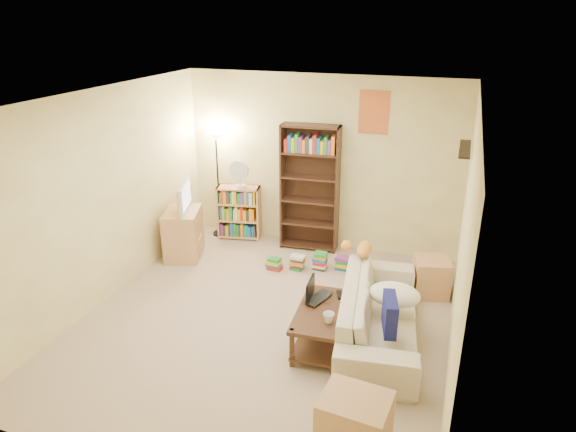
{
  "coord_description": "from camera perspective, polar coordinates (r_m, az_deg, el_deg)",
  "views": [
    {
      "loc": [
        1.87,
        -4.62,
        3.28
      ],
      "look_at": [
        0.06,
        0.64,
        1.05
      ],
      "focal_mm": 32.0,
      "sensor_mm": 36.0,
      "label": 1
    }
  ],
  "objects": [
    {
      "name": "cream_blanket",
      "position": [
        5.57,
        11.76,
        -8.55
      ],
      "size": [
        0.54,
        0.39,
        0.23
      ],
      "primitive_type": "ellipsoid",
      "color": "white",
      "rests_on": "sofa"
    },
    {
      "name": "book_stacks",
      "position": [
        7.0,
        2.45,
        -5.17
      ],
      "size": [
        1.08,
        0.46,
        0.24
      ],
      "color": "red",
      "rests_on": "ground"
    },
    {
      "name": "mug",
      "position": [
        5.15,
        4.54,
        -11.2
      ],
      "size": [
        0.18,
        0.18,
        0.1
      ],
      "primitive_type": "imported",
      "rotation": [
        0.0,
        0.0,
        0.34
      ],
      "color": "white",
      "rests_on": "coffee_table"
    },
    {
      "name": "tv_remote",
      "position": [
        5.61,
        5.75,
        -8.71
      ],
      "size": [
        0.11,
        0.18,
        0.02
      ],
      "primitive_type": "cube",
      "rotation": [
        0.0,
        0.0,
        0.36
      ],
      "color": "black",
      "rests_on": "coffee_table"
    },
    {
      "name": "television",
      "position": [
        7.22,
        -11.88,
        2.07
      ],
      "size": [
        0.75,
        0.5,
        0.4
      ],
      "primitive_type": "imported",
      "rotation": [
        0.0,
        0.0,
        1.88
      ],
      "color": "black",
      "rests_on": "tv_stand"
    },
    {
      "name": "end_cabinet",
      "position": [
        4.46,
        7.41,
        -21.67
      ],
      "size": [
        0.58,
        0.5,
        0.45
      ],
      "primitive_type": "cube",
      "rotation": [
        0.0,
        0.0,
        -0.1
      ],
      "color": "tan",
      "rests_on": "ground"
    },
    {
      "name": "tabby_cat",
      "position": [
        6.14,
        8.12,
        -3.57
      ],
      "size": [
        0.47,
        0.21,
        0.16
      ],
      "color": "orange",
      "rests_on": "sofa"
    },
    {
      "name": "short_bookshelf",
      "position": [
        7.88,
        -5.45,
        0.39
      ],
      "size": [
        0.68,
        0.38,
        0.83
      ],
      "rotation": [
        0.0,
        0.0,
        0.2
      ],
      "color": "tan",
      "rests_on": "ground"
    },
    {
      "name": "desk_fan",
      "position": [
        7.61,
        -5.44,
        4.77
      ],
      "size": [
        0.29,
        0.17,
        0.43
      ],
      "color": "silver",
      "rests_on": "short_bookshelf"
    },
    {
      "name": "tall_bookshelf",
      "position": [
        7.32,
        2.43,
        3.42
      ],
      "size": [
        0.84,
        0.33,
        1.84
      ],
      "rotation": [
        0.0,
        0.0,
        0.07
      ],
      "color": "#3F2718",
      "rests_on": "ground"
    },
    {
      "name": "side_table",
      "position": [
        6.59,
        15.6,
        -6.53
      ],
      "size": [
        0.5,
        0.5,
        0.47
      ],
      "primitive_type": "cube",
      "rotation": [
        0.0,
        0.0,
        0.25
      ],
      "color": "tan",
      "rests_on": "ground"
    },
    {
      "name": "laptop",
      "position": [
        5.5,
        3.9,
        -9.27
      ],
      "size": [
        0.51,
        0.46,
        0.03
      ],
      "primitive_type": "imported",
      "rotation": [
        0.0,
        0.0,
        1.25
      ],
      "color": "black",
      "rests_on": "coffee_table"
    },
    {
      "name": "room",
      "position": [
        5.26,
        -2.83,
        3.44
      ],
      "size": [
        4.5,
        4.54,
        2.52
      ],
      "color": "tan",
      "rests_on": "ground"
    },
    {
      "name": "navy_pillow",
      "position": [
        5.12,
        11.24,
        -10.65
      ],
      "size": [
        0.2,
        0.4,
        0.35
      ],
      "primitive_type": "cube",
      "rotation": [
        0.0,
        0.0,
        1.81
      ],
      "color": "navy",
      "rests_on": "sofa"
    },
    {
      "name": "sofa",
      "position": [
        5.63,
        10.09,
        -10.54
      ],
      "size": [
        2.23,
        1.33,
        0.59
      ],
      "primitive_type": "imported",
      "rotation": [
        0.0,
        0.0,
        1.71
      ],
      "color": "beige",
      "rests_on": "ground"
    },
    {
      "name": "floor_lamp",
      "position": [
        7.75,
        -7.94,
        6.8
      ],
      "size": [
        0.28,
        0.28,
        1.63
      ],
      "color": "black",
      "rests_on": "ground"
    },
    {
      "name": "laptop_screen",
      "position": [
        5.47,
        2.49,
        -8.07
      ],
      "size": [
        0.03,
        0.32,
        0.21
      ],
      "primitive_type": "cube",
      "rotation": [
        0.0,
        0.0,
        0.06
      ],
      "color": "white",
      "rests_on": "laptop"
    },
    {
      "name": "tv_stand",
      "position": [
        7.42,
        -11.55,
        -1.91
      ],
      "size": [
        0.64,
        0.76,
        0.69
      ],
      "primitive_type": "cube",
      "rotation": [
        0.0,
        0.0,
        0.31
      ],
      "color": "tan",
      "rests_on": "ground"
    },
    {
      "name": "coffee_table",
      "position": [
        5.44,
        3.96,
        -11.7
      ],
      "size": [
        0.59,
        0.99,
        0.43
      ],
      "rotation": [
        0.0,
        0.0,
        0.06
      ],
      "color": "#412919",
      "rests_on": "ground"
    }
  ]
}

